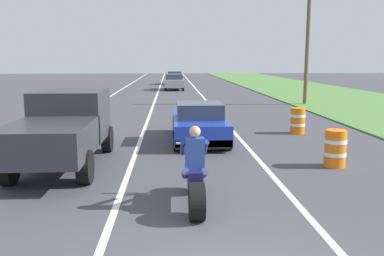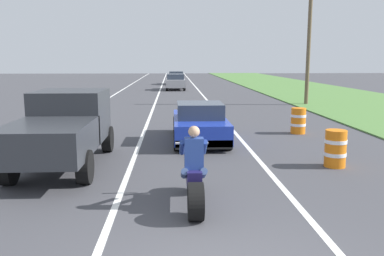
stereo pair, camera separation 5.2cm
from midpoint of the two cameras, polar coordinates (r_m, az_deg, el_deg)
The scene contains 12 objects.
lane_stripe_left_solid at distance 25.22m, azimuth -13.57°, elevation 2.88°, with size 0.14×120.00×0.01m, color white.
lane_stripe_right_solid at distance 24.91m, azimuth 2.96°, elevation 3.05°, with size 0.14×120.00×0.01m, color white.
lane_stripe_centre_dashed at distance 24.81m, azimuth -5.36°, elevation 2.99°, with size 0.14×120.00×0.01m, color white.
grass_verge_right at distance 27.80m, azimuth 24.22°, elevation 2.95°, with size 10.00×120.00×0.06m, color #517F3D.
motorcycle_with_rider at distance 7.84m, azimuth 0.46°, elevation -7.13°, with size 0.70×2.21×1.62m.
sports_car_blue at distance 14.28m, azimuth 1.18°, elevation 0.67°, with size 1.84×4.30×1.37m.
pickup_truck_left_lane_dark_grey at distance 11.30m, azimuth -17.50°, elevation 0.29°, with size 2.02×4.80×1.98m.
utility_pole_roadside at distance 26.78m, azimuth 16.17°, elevation 11.46°, with size 0.24×0.24×7.76m, color brown.
construction_barrel_nearest at distance 11.51m, azimuth 19.66°, elevation -2.71°, with size 0.58×0.58×1.00m.
construction_barrel_mid at distance 16.27m, azimuth 14.82°, elevation 1.01°, with size 0.58×0.58×1.00m.
distant_car_far_ahead at distance 38.65m, azimuth -2.30°, elevation 6.54°, with size 1.80×4.00×1.50m.
distant_car_further_ahead at distance 47.34m, azimuth -2.22°, elevation 7.11°, with size 1.80×4.00×1.50m.
Camera 2 is at (-0.67, -4.62, 2.85)m, focal length 37.89 mm.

